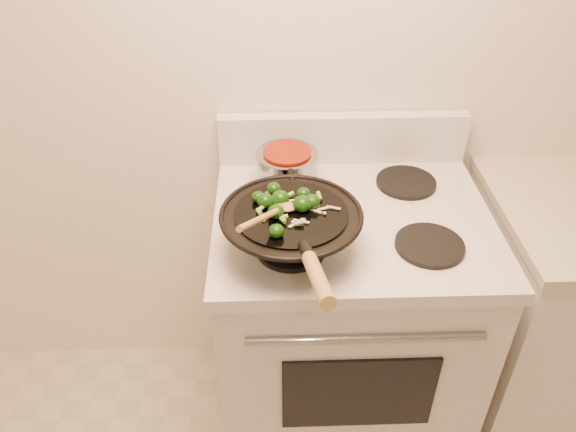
{
  "coord_description": "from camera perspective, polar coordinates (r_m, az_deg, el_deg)",
  "views": [
    {
      "loc": [
        -0.45,
        -0.09,
        1.85
      ],
      "look_at": [
        -0.42,
        1.04,
        1.02
      ],
      "focal_mm": 35.0,
      "sensor_mm": 36.0,
      "label": 1
    }
  ],
  "objects": [
    {
      "name": "stirfry",
      "position": [
        1.38,
        -0.36,
        1.35
      ],
      "size": [
        0.22,
        0.21,
        0.04
      ],
      "color": "#0F3308",
      "rests_on": "wok"
    },
    {
      "name": "saucepan",
      "position": [
        1.66,
        -0.08,
        4.91
      ],
      "size": [
        0.18,
        0.29,
        0.11
      ],
      "color": "gray",
      "rests_on": "stove"
    },
    {
      "name": "wooden_spoon",
      "position": [
        1.31,
        -1.6,
        0.35
      ],
      "size": [
        0.14,
        0.25,
        0.11
      ],
      "color": "#9F743E",
      "rests_on": "wok"
    },
    {
      "name": "stove",
      "position": [
        1.89,
        5.65,
        -10.89
      ],
      "size": [
        0.78,
        0.67,
        1.08
      ],
      "color": "silver",
      "rests_on": "ground"
    },
    {
      "name": "wok",
      "position": [
        1.4,
        0.35,
        -1.29
      ],
      "size": [
        0.36,
        0.59,
        0.22
      ],
      "color": "black",
      "rests_on": "stove"
    }
  ]
}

